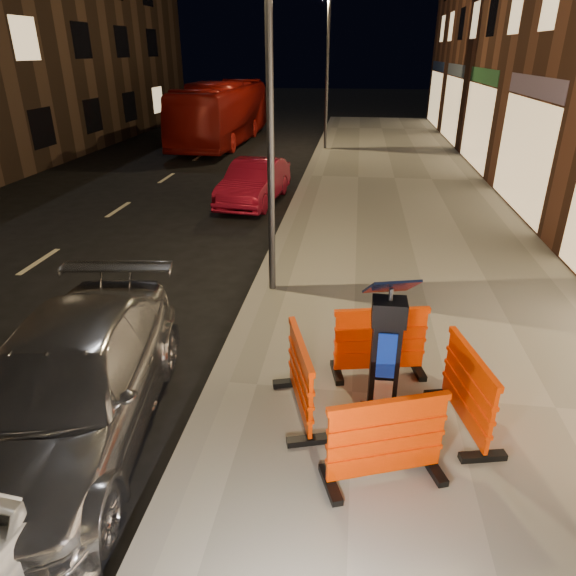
# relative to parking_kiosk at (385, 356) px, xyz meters

# --- Properties ---
(ground_plane) EXTENTS (120.00, 120.00, 0.00)m
(ground_plane) POSITION_rel_parking_kiosk_xyz_m (-2.09, 0.48, -1.03)
(ground_plane) COLOR black
(ground_plane) RESTS_ON ground
(sidewalk) EXTENTS (6.00, 60.00, 0.15)m
(sidewalk) POSITION_rel_parking_kiosk_xyz_m (0.91, 0.48, -0.95)
(sidewalk) COLOR gray
(sidewalk) RESTS_ON ground
(kerb) EXTENTS (0.30, 60.00, 0.15)m
(kerb) POSITION_rel_parking_kiosk_xyz_m (-2.09, 0.48, -0.95)
(kerb) COLOR slate
(kerb) RESTS_ON ground
(parking_kiosk) EXTENTS (0.68, 0.68, 1.75)m
(parking_kiosk) POSITION_rel_parking_kiosk_xyz_m (0.00, 0.00, 0.00)
(parking_kiosk) COLOR black
(parking_kiosk) RESTS_ON sidewalk
(barrier_front) EXTENTS (1.35, 0.91, 0.98)m
(barrier_front) POSITION_rel_parking_kiosk_xyz_m (0.00, -0.95, -0.39)
(barrier_front) COLOR #FF3900
(barrier_front) RESTS_ON sidewalk
(barrier_back) EXTENTS (1.33, 0.76, 0.98)m
(barrier_back) POSITION_rel_parking_kiosk_xyz_m (0.00, 0.95, -0.39)
(barrier_back) COLOR #FF3900
(barrier_back) RESTS_ON sidewalk
(barrier_kerbside) EXTENTS (0.86, 1.35, 0.98)m
(barrier_kerbside) POSITION_rel_parking_kiosk_xyz_m (-0.95, 0.00, -0.39)
(barrier_kerbside) COLOR #FF3900
(barrier_kerbside) RESTS_ON sidewalk
(barrier_bldgside) EXTENTS (0.78, 1.34, 0.98)m
(barrier_bldgside) POSITION_rel_parking_kiosk_xyz_m (0.95, 0.00, -0.39)
(barrier_bldgside) COLOR #FF3900
(barrier_bldgside) RESTS_ON sidewalk
(car_silver) EXTENTS (2.52, 4.88, 1.35)m
(car_silver) POSITION_rel_parking_kiosk_xyz_m (-3.53, -0.61, -1.03)
(car_silver) COLOR #A3A3A7
(car_silver) RESTS_ON ground
(car_red) EXTENTS (1.70, 3.86, 1.23)m
(car_red) POSITION_rel_parking_kiosk_xyz_m (-3.36, 9.69, -1.03)
(car_red) COLOR maroon
(car_red) RESTS_ON ground
(bus_doubledecker) EXTENTS (2.53, 10.13, 2.81)m
(bus_doubledecker) POSITION_rel_parking_kiosk_xyz_m (-6.91, 20.23, -1.03)
(bus_doubledecker) COLOR maroon
(bus_doubledecker) RESTS_ON ground
(street_lamp_mid) EXTENTS (0.12, 0.12, 6.00)m
(street_lamp_mid) POSITION_rel_parking_kiosk_xyz_m (-1.84, 3.48, 2.12)
(street_lamp_mid) COLOR #3F3F44
(street_lamp_mid) RESTS_ON sidewalk
(street_lamp_far) EXTENTS (0.12, 0.12, 6.00)m
(street_lamp_far) POSITION_rel_parking_kiosk_xyz_m (-1.84, 18.48, 2.12)
(street_lamp_far) COLOR #3F3F44
(street_lamp_far) RESTS_ON sidewalk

